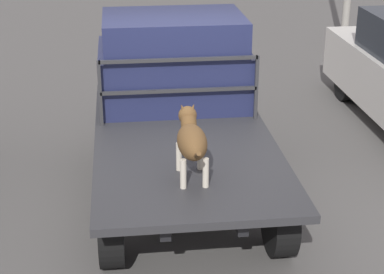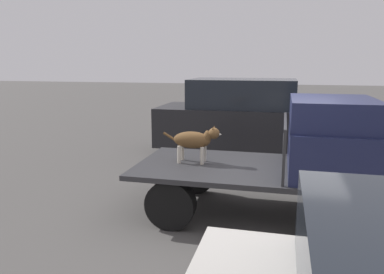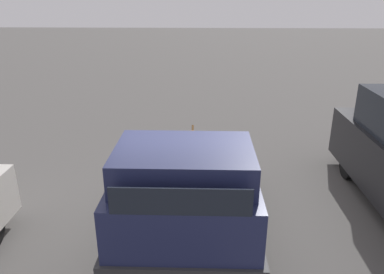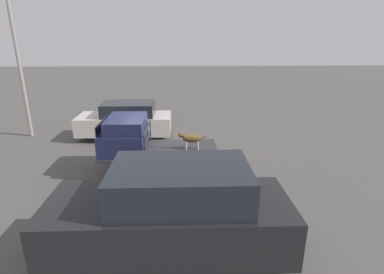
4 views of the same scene
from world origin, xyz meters
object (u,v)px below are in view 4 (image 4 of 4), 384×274
Objects in this scene: parked_sedan at (126,120)px; parked_pickup_far at (172,213)px; flatbed_truck at (160,155)px; dog at (190,138)px; light_pole_near at (11,20)px.

parked_sedan is 0.84× the size of parked_pickup_far.
parked_sedan is at bearing -64.32° from flatbed_truck.
parked_sedan reaches higher than dog.
flatbed_truck is 3.88× the size of dog.
dog is (-1.04, 0.03, 0.62)m from flatbed_truck.
dog is 4.82m from parked_sedan.
parked_sedan is at bearing -45.73° from dog.
parked_pickup_far is (-0.53, 4.23, 0.40)m from flatbed_truck.
parked_sedan is (1.83, -3.81, 0.23)m from flatbed_truck.
parked_pickup_far reaches higher than flatbed_truck.
parked_pickup_far reaches higher than parked_sedan.
flatbed_truck is 8.92m from light_pole_near.
parked_sedan is 0.57× the size of light_pole_near.
light_pole_near reaches higher than parked_pickup_far.
parked_pickup_far is 0.69× the size of light_pole_near.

